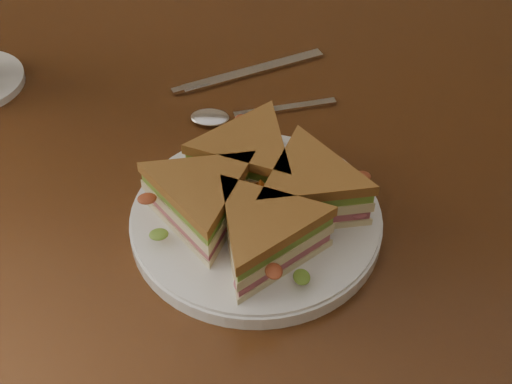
# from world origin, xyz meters

# --- Properties ---
(table) EXTENTS (1.20, 0.80, 0.75)m
(table) POSITION_xyz_m (0.00, 0.00, 0.65)
(table) COLOR #331A0B
(table) RESTS_ON ground
(plate) EXTENTS (0.26, 0.26, 0.02)m
(plate) POSITION_xyz_m (-0.00, -0.10, 0.76)
(plate) COLOR white
(plate) RESTS_ON table
(sandwich_wedges) EXTENTS (0.27, 0.27, 0.06)m
(sandwich_wedges) POSITION_xyz_m (-0.00, -0.10, 0.80)
(sandwich_wedges) COLOR beige
(sandwich_wedges) RESTS_ON plate
(crisps_mound) EXTENTS (0.09, 0.09, 0.05)m
(crisps_mound) POSITION_xyz_m (-0.00, -0.10, 0.79)
(crisps_mound) COLOR #BC5618
(crisps_mound) RESTS_ON plate
(spoon) EXTENTS (0.18, 0.07, 0.01)m
(spoon) POSITION_xyz_m (-0.05, 0.07, 0.75)
(spoon) COLOR silver
(spoon) RESTS_ON table
(knife) EXTENTS (0.19, 0.12, 0.00)m
(knife) POSITION_xyz_m (-0.04, 0.16, 0.75)
(knife) COLOR silver
(knife) RESTS_ON table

